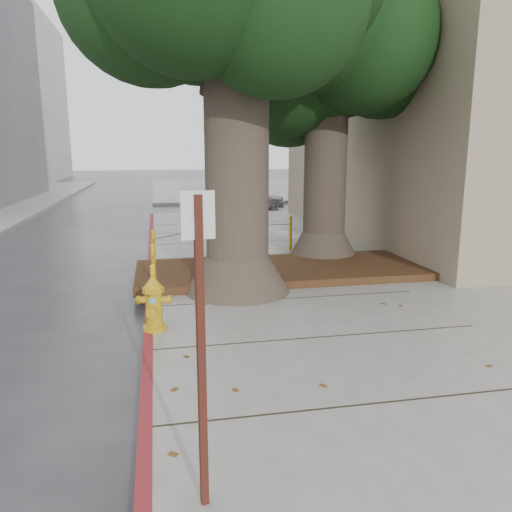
{
  "coord_description": "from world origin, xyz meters",
  "views": [
    {
      "loc": [
        -1.8,
        -6.62,
        2.85
      ],
      "look_at": [
        -0.18,
        1.46,
        1.1
      ],
      "focal_mm": 35.0,
      "sensor_mm": 36.0,
      "label": 1
    }
  ],
  "objects": [
    {
      "name": "fire_hydrant",
      "position": [
        -1.9,
        0.79,
        0.58
      ],
      "size": [
        0.47,
        0.43,
        0.88
      ],
      "rotation": [
        0.0,
        0.0,
        -0.14
      ],
      "color": "gold",
      "rests_on": "sidewalk_main"
    },
    {
      "name": "car_red",
      "position": [
        7.3,
        18.88,
        0.66
      ],
      "size": [
        4.04,
        1.43,
        1.33
      ],
      "primitive_type": "imported",
      "rotation": [
        0.0,
        0.0,
        1.56
      ],
      "color": "maroon",
      "rests_on": "ground"
    },
    {
      "name": "building_side_grey",
      "position": [
        22.0,
        32.0,
        6.0
      ],
      "size": [
        12.0,
        14.0,
        12.0
      ],
      "primitive_type": "cube",
      "color": "slate",
      "rests_on": "ground"
    },
    {
      "name": "curb_red",
      "position": [
        -2.0,
        2.5,
        0.07
      ],
      "size": [
        0.14,
        26.0,
        0.16
      ],
      "primitive_type": "cube",
      "color": "maroon",
      "rests_on": "ground"
    },
    {
      "name": "ground",
      "position": [
        0.0,
        0.0,
        0.0
      ],
      "size": [
        140.0,
        140.0,
        0.0
      ],
      "primitive_type": "plane",
      "color": "#28282B",
      "rests_on": "ground"
    },
    {
      "name": "tree_near",
      "position": [
        0.03,
        2.82,
        5.39
      ],
      "size": [
        4.5,
        3.8,
        7.68
      ],
      "color": "#4C3F33",
      "rests_on": "sidewalk_main"
    },
    {
      "name": "bollard_ring",
      "position": [
        -0.87,
        4.38,
        0.66
      ],
      "size": [
        3.79,
        5.39,
        0.95
      ],
      "color": "gold",
      "rests_on": "sidewalk_main"
    },
    {
      "name": "car_silver",
      "position": [
        2.59,
        17.4,
        0.62
      ],
      "size": [
        3.72,
        1.66,
        1.24
      ],
      "primitive_type": "imported",
      "rotation": [
        0.0,
        0.0,
        1.52
      ],
      "color": "#B8B8BD",
      "rests_on": "ground"
    },
    {
      "name": "building_side_white",
      "position": [
        16.0,
        26.0,
        4.5
      ],
      "size": [
        10.0,
        10.0,
        9.0
      ],
      "primitive_type": "cube",
      "color": "silver",
      "rests_on": "ground"
    },
    {
      "name": "signpost",
      "position": [
        -1.52,
        -3.2,
        1.53
      ],
      "size": [
        0.24,
        0.07,
        2.43
      ],
      "rotation": [
        0.0,
        0.0,
        0.16
      ],
      "color": "#471911",
      "rests_on": "sidewalk_main"
    },
    {
      "name": "planter_bed",
      "position": [
        0.9,
        3.9,
        0.23
      ],
      "size": [
        6.4,
        2.6,
        0.16
      ],
      "primitive_type": "cube",
      "color": "black",
      "rests_on": "sidewalk_main"
    },
    {
      "name": "sidewalk_far",
      "position": [
        6.0,
        30.0,
        0.07
      ],
      "size": [
        16.0,
        20.0,
        0.15
      ],
      "primitive_type": "cube",
      "color": "slate",
      "rests_on": "ground"
    },
    {
      "name": "tree_far",
      "position": [
        2.64,
        5.32,
        5.02
      ],
      "size": [
        4.5,
        3.8,
        7.17
      ],
      "color": "#4C3F33",
      "rests_on": "sidewalk_main"
    }
  ]
}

